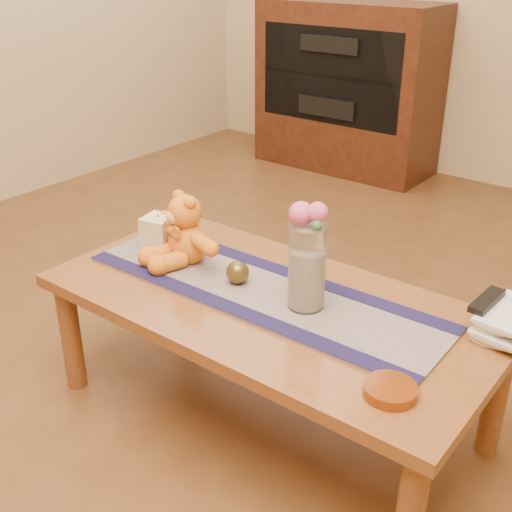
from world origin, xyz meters
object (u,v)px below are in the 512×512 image
Objects in this scene: amber_dish at (390,390)px; book_bottom at (484,322)px; teddy_bear at (187,229)px; bronze_ball at (238,272)px; glass_vase at (307,267)px; tv_remote at (487,301)px; pillar_candle at (159,233)px.

book_bottom is at bearing 81.95° from amber_dish.
bronze_ball is (0.24, -0.03, -0.08)m from teddy_bear.
glass_vase is 0.27m from bronze_ball.
glass_vase is 0.47m from amber_dish.
teddy_bear is 0.49m from glass_vase.
tv_remote is 0.45m from amber_dish.
teddy_bear is 0.25m from bronze_ball.
amber_dish is at bearing -29.08° from glass_vase.
book_bottom is 1.39× the size of tv_remote.
glass_vase is 1.17× the size of book_bottom.
tv_remote is (0.46, 0.22, -0.05)m from glass_vase.
amber_dish is at bearing -17.70° from bronze_ball.
tv_remote reaches higher than amber_dish.
tv_remote is (1.09, 0.21, 0.02)m from pillar_candle.
pillar_candle is at bearing -163.30° from teddy_bear.
bronze_ball is at bearing -158.84° from tv_remote.
teddy_bear reaches higher than amber_dish.
bronze_ball is 0.33× the size of book_bottom.
pillar_candle reaches higher than bronze_ball.
bronze_ball reaches higher than amber_dish.
amber_dish is (-0.06, -0.44, -0.07)m from tv_remote.
amber_dish is at bearing -12.87° from pillar_candle.
tv_remote is at bearing 26.19° from glass_vase.
glass_vase is 1.97× the size of amber_dish.
book_bottom is 1.69× the size of amber_dish.
teddy_bear is 0.92m from amber_dish.
bronze_ball reaches higher than book_bottom.
bronze_ball is 0.46× the size of tv_remote.
bronze_ball is at bearing -4.29° from pillar_candle.
tv_remote is at bearing 30.13° from teddy_bear.
book_bottom is (0.46, 0.23, -0.13)m from glass_vase.
glass_vase is 0.51m from tv_remote.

